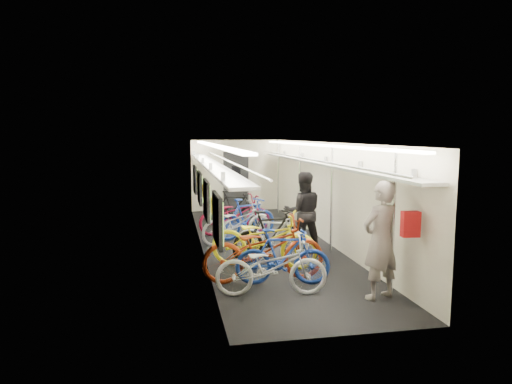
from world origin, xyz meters
name	(u,v)px	position (x,y,z in m)	size (l,w,h in m)	color
train_car_shell	(245,172)	(-0.36, 0.71, 1.66)	(10.00, 10.00, 10.00)	black
bicycle_0	(271,267)	(-0.61, -3.36, 0.47)	(0.63, 1.80, 0.95)	silver
bicycle_1	(283,257)	(-0.31, -2.89, 0.49)	(0.46, 1.64, 0.99)	#19379B
bicycle_2	(264,249)	(-0.58, -2.63, 0.58)	(0.76, 2.19, 1.15)	#9F3211
bicycle_3	(272,235)	(-0.15, -1.35, 0.53)	(0.50, 1.77, 1.06)	black
bicycle_4	(264,239)	(-0.42, -1.79, 0.55)	(0.74, 2.11, 1.11)	yellow
bicycle_5	(272,236)	(-0.09, -1.13, 0.46)	(0.44, 1.54, 0.93)	silver
bicycle_6	(237,223)	(-0.64, 0.29, 0.49)	(0.65, 1.85, 0.97)	#A5A4A8
bicycle_7	(247,218)	(-0.32, 0.76, 0.51)	(0.48, 1.70, 1.02)	#1D40AF
bicycle_8	(235,215)	(-0.55, 1.30, 0.51)	(0.68, 1.94, 1.02)	maroon
bicycle_9	(234,208)	(-0.39, 2.55, 0.49)	(0.46, 1.63, 0.98)	black
passenger_near	(381,240)	(1.04, -3.81, 0.94)	(0.68, 0.45, 1.88)	gray
passenger_mid	(303,212)	(0.67, -0.78, 0.89)	(0.86, 0.67, 1.78)	black
backpack	(410,224)	(1.27, -4.27, 1.28)	(0.26, 0.14, 0.38)	#A91013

